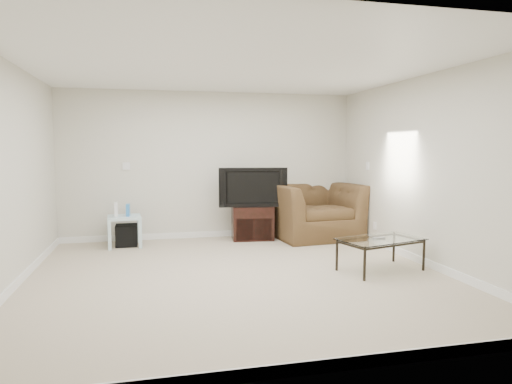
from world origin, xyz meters
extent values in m
plane|color=tan|center=(0.00, 0.00, 0.00)|extent=(5.00, 5.00, 0.00)
plane|color=white|center=(0.00, 0.00, 2.50)|extent=(5.00, 5.00, 0.00)
cube|color=silver|center=(0.00, 2.50, 1.25)|extent=(5.00, 0.02, 2.50)
cube|color=silver|center=(-2.50, 0.00, 1.25)|extent=(0.02, 5.00, 2.50)
cube|color=silver|center=(2.50, 0.00, 1.25)|extent=(0.02, 5.00, 2.50)
cube|color=white|center=(-1.40, 2.49, 1.25)|extent=(0.12, 0.02, 0.12)
cube|color=white|center=(2.49, 1.60, 1.25)|extent=(0.02, 0.09, 0.13)
cube|color=white|center=(2.49, 1.30, 0.30)|extent=(0.02, 0.08, 0.12)
cube|color=black|center=(0.65, 2.10, 0.47)|extent=(0.44, 0.33, 0.06)
imported|color=black|center=(0.65, 2.11, 0.90)|extent=(1.08, 0.36, 0.66)
cube|color=black|center=(-1.40, 2.07, 0.17)|extent=(0.34, 0.34, 0.33)
cube|color=white|center=(-1.55, 2.02, 0.59)|extent=(0.06, 0.16, 0.22)
cube|color=#337FCC|center=(-1.37, 2.03, 0.58)|extent=(0.06, 0.14, 0.19)
imported|color=brown|center=(1.74, 2.05, 0.62)|extent=(1.52, 1.07, 1.25)
cube|color=#B2B2B7|center=(1.78, -0.17, 0.42)|extent=(0.17, 0.06, 0.02)
camera|label=1|loc=(-1.02, -5.32, 1.55)|focal=32.00mm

